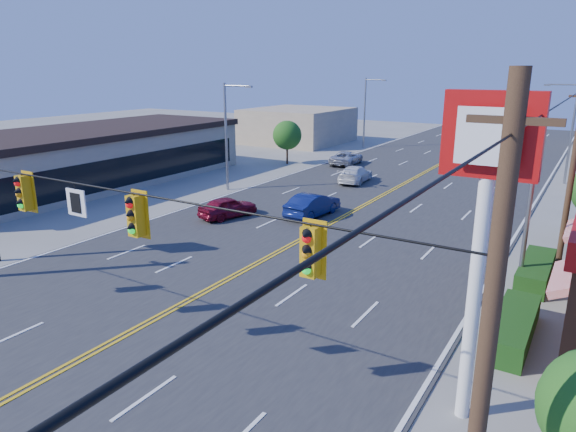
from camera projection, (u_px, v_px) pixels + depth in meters
The scene contains 16 objects.
ground at pixel (72, 366), 16.07m from camera, with size 160.00×160.00×0.00m, color gray.
road at pixel (346, 216), 32.44m from camera, with size 20.00×120.00×0.06m, color #2D2D30.
signal_span at pixel (49, 216), 14.78m from camera, with size 24.32×0.34×9.00m.
kfc_pylon at pixel (485, 197), 12.14m from camera, with size 2.20×0.36×8.50m.
strip_mall at pixel (88, 156), 41.26m from camera, with size 10.40×26.40×4.40m.
streetlight_se at pixel (527, 182), 20.86m from camera, with size 2.55×0.25×8.00m.
streetlight_ne at pixel (570, 128), 40.52m from camera, with size 2.55×0.25×8.00m.
streetlight_sw at pixel (228, 131), 38.27m from camera, with size 2.55×0.25×8.00m.
streetlight_nw at pixel (366, 109), 59.57m from camera, with size 2.55×0.25×8.00m.
utility_pole_near at pixel (572, 177), 23.52m from camera, with size 0.28×0.28×8.40m, color #47301E.
tree_west at pixel (287, 135), 49.69m from camera, with size 2.80×2.80×4.20m.
bld_west_far at pixel (298, 125), 64.87m from camera, with size 11.00×12.00×4.20m, color tan.
car_magenta at pixel (228, 208), 31.86m from camera, with size 1.53×3.81×1.30m, color maroon.
car_blue at pixel (313, 206), 32.12m from camera, with size 1.53×4.39×1.45m, color #0D1750.
car_white at pixel (355, 175), 41.82m from camera, with size 1.87×4.59×1.33m, color silver.
car_silver at pixel (347, 158), 49.51m from camera, with size 2.18×4.74×1.32m, color silver.
Camera 1 is at (13.19, -8.50, 8.95)m, focal length 32.00 mm.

